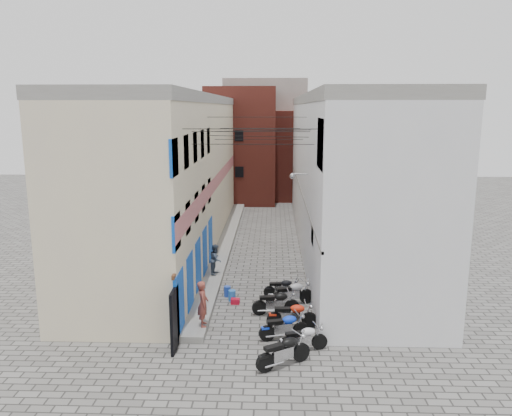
# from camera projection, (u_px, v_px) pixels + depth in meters

# --- Properties ---
(ground) EXTENTS (90.00, 90.00, 0.00)m
(ground) POSITION_uv_depth(u_px,v_px,m) (248.00, 345.00, 17.70)
(ground) COLOR #5B5956
(ground) RESTS_ON ground
(plinth) EXTENTS (0.90, 26.00, 0.25)m
(plinth) POSITION_uv_depth(u_px,v_px,m) (226.00, 243.00, 30.48)
(plinth) COLOR slate
(plinth) RESTS_ON ground
(building_left) EXTENTS (5.10, 27.00, 9.00)m
(building_left) POSITION_uv_depth(u_px,v_px,m) (176.00, 172.00, 29.67)
(building_left) COLOR beige
(building_left) RESTS_ON ground
(building_right) EXTENTS (5.94, 26.00, 9.00)m
(building_right) POSITION_uv_depth(u_px,v_px,m) (344.00, 173.00, 29.37)
(building_right) COLOR silver
(building_right) RESTS_ON ground
(building_far_brick_left) EXTENTS (6.00, 6.00, 10.00)m
(building_far_brick_left) POSITION_uv_depth(u_px,v_px,m) (242.00, 145.00, 44.21)
(building_far_brick_left) COLOR maroon
(building_far_brick_left) RESTS_ON ground
(building_far_brick_right) EXTENTS (5.00, 6.00, 8.00)m
(building_far_brick_right) POSITION_uv_depth(u_px,v_px,m) (297.00, 155.00, 46.20)
(building_far_brick_right) COLOR maroon
(building_far_brick_right) RESTS_ON ground
(building_far_concrete) EXTENTS (8.00, 5.00, 11.00)m
(building_far_concrete) POSITION_uv_depth(u_px,v_px,m) (265.00, 136.00, 49.92)
(building_far_concrete) COLOR slate
(building_far_concrete) RESTS_ON ground
(far_shopfront) EXTENTS (2.00, 0.30, 2.40)m
(far_shopfront) POSITION_uv_depth(u_px,v_px,m) (263.00, 193.00, 42.15)
(far_shopfront) COLOR black
(far_shopfront) RESTS_ON ground
(overhead_wires) EXTENTS (5.80, 13.02, 1.32)m
(overhead_wires) POSITION_uv_depth(u_px,v_px,m) (256.00, 132.00, 23.78)
(overhead_wires) COLOR black
(overhead_wires) RESTS_ON ground
(motorcycle_a) EXTENTS (2.05, 1.60, 1.17)m
(motorcycle_a) POSITION_uv_depth(u_px,v_px,m) (284.00, 350.00, 16.09)
(motorcycle_a) COLOR black
(motorcycle_a) RESTS_ON ground
(motorcycle_b) EXTENTS (1.87, 1.01, 1.03)m
(motorcycle_b) POSITION_uv_depth(u_px,v_px,m) (303.00, 337.00, 17.13)
(motorcycle_b) COLOR silver
(motorcycle_b) RESTS_ON ground
(motorcycle_c) EXTENTS (1.95, 1.06, 1.08)m
(motorcycle_c) POSITION_uv_depth(u_px,v_px,m) (284.00, 325.00, 18.02)
(motorcycle_c) COLOR #0D34D1
(motorcycle_c) RESTS_ON ground
(motorcycle_d) EXTENTS (1.96, 0.67, 1.12)m
(motorcycle_d) POSITION_uv_depth(u_px,v_px,m) (292.00, 314.00, 18.99)
(motorcycle_d) COLOR red
(motorcycle_d) RESTS_ON ground
(motorcycle_e) EXTENTS (2.00, 0.83, 1.12)m
(motorcycle_e) POSITION_uv_depth(u_px,v_px,m) (276.00, 301.00, 20.18)
(motorcycle_e) COLOR black
(motorcycle_e) RESTS_ON ground
(motorcycle_f) EXTENTS (2.09, 1.25, 1.16)m
(motorcycle_f) POSITION_uv_depth(u_px,v_px,m) (292.00, 292.00, 21.14)
(motorcycle_f) COLOR #999A9E
(motorcycle_f) RESTS_ON ground
(motorcycle_g) EXTENTS (1.72, 0.71, 0.97)m
(motorcycle_g) POSITION_uv_depth(u_px,v_px,m) (282.00, 287.00, 22.04)
(motorcycle_g) COLOR black
(motorcycle_g) RESTS_ON ground
(person_a) EXTENTS (0.51, 0.69, 1.74)m
(person_a) POSITION_uv_depth(u_px,v_px,m) (203.00, 303.00, 18.52)
(person_a) COLOR brown
(person_a) RESTS_ON plinth
(person_b) EXTENTS (0.63, 0.78, 1.49)m
(person_b) POSITION_uv_depth(u_px,v_px,m) (216.00, 259.00, 24.34)
(person_b) COLOR #3A4657
(person_b) RESTS_ON plinth
(water_jug_near) EXTENTS (0.33, 0.33, 0.49)m
(water_jug_near) POSITION_uv_depth(u_px,v_px,m) (232.00, 296.00, 21.66)
(water_jug_near) COLOR blue
(water_jug_near) RESTS_ON ground
(water_jug_far) EXTENTS (0.31, 0.31, 0.47)m
(water_jug_far) POSITION_uv_depth(u_px,v_px,m) (227.00, 291.00, 22.20)
(water_jug_far) COLOR #2344AF
(water_jug_far) RESTS_ON ground
(red_crate) EXTENTS (0.38, 0.29, 0.23)m
(red_crate) POSITION_uv_depth(u_px,v_px,m) (235.00, 301.00, 21.38)
(red_crate) COLOR #B20C22
(red_crate) RESTS_ON ground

